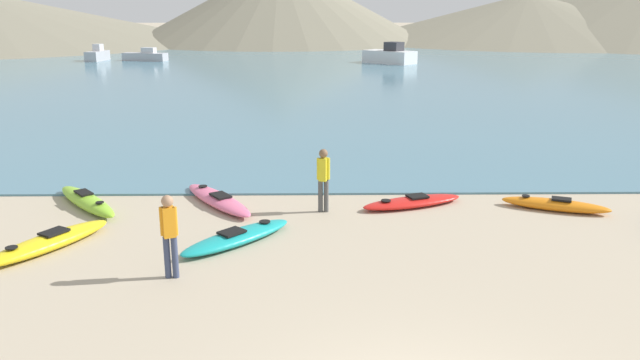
% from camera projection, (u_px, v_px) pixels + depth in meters
% --- Properties ---
extents(bay_water, '(160.00, 70.00, 0.06)m').
position_uv_depth(bay_water, '(329.00, 71.00, 51.51)').
color(bay_water, teal).
rests_on(bay_water, ground_plane).
extents(far_hill_midleft, '(44.48, 44.48, 11.47)m').
position_uv_depth(far_hill_midleft, '(280.00, 2.00, 92.17)').
color(far_hill_midleft, gray).
rests_on(far_hill_midleft, ground_plane).
extents(far_hill_midright, '(54.70, 54.70, 7.07)m').
position_uv_depth(far_hill_midright, '(528.00, 17.00, 95.26)').
color(far_hill_midright, gray).
rests_on(far_hill_midright, ground_plane).
extents(kayak_on_sand_0, '(2.54, 3.28, 0.33)m').
position_uv_depth(kayak_on_sand_0, '(218.00, 200.00, 16.92)').
color(kayak_on_sand_0, '#E5668C').
rests_on(kayak_on_sand_0, ground_plane).
extents(kayak_on_sand_1, '(2.63, 2.98, 0.40)m').
position_uv_depth(kayak_on_sand_1, '(87.00, 201.00, 16.67)').
color(kayak_on_sand_1, '#8CCC2D').
rests_on(kayak_on_sand_1, ground_plane).
extents(kayak_on_sand_2, '(2.26, 3.12, 0.38)m').
position_uv_depth(kayak_on_sand_2, '(49.00, 242.00, 13.81)').
color(kayak_on_sand_2, yellow).
rests_on(kayak_on_sand_2, ground_plane).
extents(kayak_on_sand_3, '(2.99, 1.73, 0.29)m').
position_uv_depth(kayak_on_sand_3, '(412.00, 202.00, 16.78)').
color(kayak_on_sand_3, red).
rests_on(kayak_on_sand_3, ground_plane).
extents(kayak_on_sand_5, '(2.67, 2.74, 0.33)m').
position_uv_depth(kayak_on_sand_5, '(237.00, 237.00, 14.17)').
color(kayak_on_sand_5, teal).
rests_on(kayak_on_sand_5, ground_plane).
extents(kayak_on_sand_6, '(2.76, 1.58, 0.35)m').
position_uv_depth(kayak_on_sand_6, '(555.00, 205.00, 16.45)').
color(kayak_on_sand_6, orange).
rests_on(kayak_on_sand_6, ground_plane).
extents(person_near_foreground, '(0.35, 0.27, 1.71)m').
position_uv_depth(person_near_foreground, '(169.00, 231.00, 12.15)').
color(person_near_foreground, '#384260').
rests_on(person_near_foreground, ground_plane).
extents(person_near_waterline, '(0.34, 0.28, 1.69)m').
position_uv_depth(person_near_waterline, '(323.00, 176.00, 16.12)').
color(person_near_waterline, '#4C4C4C').
rests_on(person_near_waterline, ground_plane).
extents(moored_boat_0, '(1.58, 3.21, 1.58)m').
position_uv_depth(moored_boat_0, '(97.00, 55.00, 60.55)').
color(moored_boat_0, '#B2B2B7').
rests_on(moored_boat_0, bay_water).
extents(moored_boat_1, '(4.98, 4.83, 1.96)m').
position_uv_depth(moored_boat_1, '(390.00, 56.00, 57.89)').
color(moored_boat_1, white).
rests_on(moored_boat_1, bay_water).
extents(moored_boat_3, '(4.49, 2.23, 1.27)m').
position_uv_depth(moored_boat_3, '(145.00, 56.00, 60.61)').
color(moored_boat_3, '#B2B2B7').
rests_on(moored_boat_3, bay_water).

